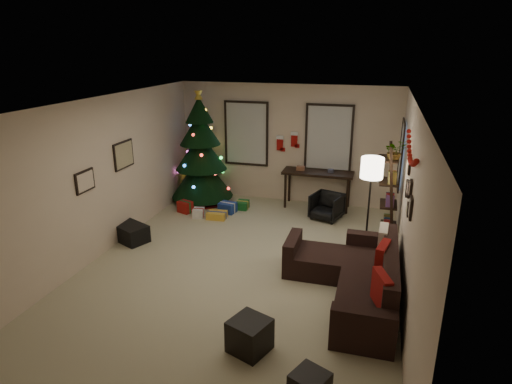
# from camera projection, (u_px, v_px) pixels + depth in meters

# --- Properties ---
(floor) EXTENTS (7.00, 7.00, 0.00)m
(floor) POSITION_uv_depth(u_px,v_px,m) (240.00, 269.00, 7.20)
(floor) COLOR tan
(floor) RESTS_ON ground
(ceiling) EXTENTS (7.00, 7.00, 0.00)m
(ceiling) POSITION_uv_depth(u_px,v_px,m) (238.00, 103.00, 6.33)
(ceiling) COLOR white
(ceiling) RESTS_ON floor
(wall_back) EXTENTS (5.00, 0.00, 5.00)m
(wall_back) POSITION_uv_depth(u_px,v_px,m) (287.00, 144.00, 9.95)
(wall_back) COLOR beige
(wall_back) RESTS_ON floor
(wall_front) EXTENTS (5.00, 0.00, 5.00)m
(wall_front) POSITION_uv_depth(u_px,v_px,m) (107.00, 322.00, 3.58)
(wall_front) COLOR beige
(wall_front) RESTS_ON floor
(wall_left) EXTENTS (0.00, 7.00, 7.00)m
(wall_left) POSITION_uv_depth(u_px,v_px,m) (100.00, 178.00, 7.41)
(wall_left) COLOR beige
(wall_left) RESTS_ON floor
(wall_right) EXTENTS (0.00, 7.00, 7.00)m
(wall_right) POSITION_uv_depth(u_px,v_px,m) (409.00, 207.00, 6.11)
(wall_right) COLOR beige
(wall_right) RESTS_ON floor
(window_back_left) EXTENTS (1.05, 0.06, 1.50)m
(window_back_left) POSITION_uv_depth(u_px,v_px,m) (246.00, 134.00, 10.10)
(window_back_left) COLOR #728CB2
(window_back_left) RESTS_ON wall_back
(window_back_right) EXTENTS (1.05, 0.06, 1.50)m
(window_back_right) POSITION_uv_depth(u_px,v_px,m) (329.00, 138.00, 9.61)
(window_back_right) COLOR #728CB2
(window_back_right) RESTS_ON wall_back
(window_right_wall) EXTENTS (0.06, 0.90, 1.30)m
(window_right_wall) POSITION_uv_depth(u_px,v_px,m) (402.00, 154.00, 8.39)
(window_right_wall) COLOR #728CB2
(window_right_wall) RESTS_ON wall_right
(christmas_tree) EXTENTS (1.43, 1.43, 2.65)m
(christmas_tree) POSITION_uv_depth(u_px,v_px,m) (201.00, 156.00, 9.96)
(christmas_tree) COLOR black
(christmas_tree) RESTS_ON floor
(presents) EXTENTS (1.50, 1.01, 0.28)m
(presents) POSITION_uv_depth(u_px,v_px,m) (210.00, 207.00, 9.60)
(presents) COLOR #14591E
(presents) RESTS_ON floor
(sofa) EXTENTS (1.69, 2.46, 0.82)m
(sofa) POSITION_uv_depth(u_px,v_px,m) (356.00, 278.00, 6.39)
(sofa) COLOR black
(sofa) RESTS_ON floor
(pillow_red_a) EXTENTS (0.26, 0.44, 0.43)m
(pillow_red_a) POSITION_uv_depth(u_px,v_px,m) (381.00, 290.00, 5.37)
(pillow_red_a) COLOR maroon
(pillow_red_a) RESTS_ON sofa
(pillow_red_b) EXTENTS (0.21, 0.45, 0.44)m
(pillow_red_b) POSITION_uv_depth(u_px,v_px,m) (382.00, 258.00, 6.17)
(pillow_red_b) COLOR maroon
(pillow_red_b) RESTS_ON sofa
(pillow_cream) EXTENTS (0.15, 0.45, 0.45)m
(pillow_cream) POSITION_uv_depth(u_px,v_px,m) (383.00, 241.00, 6.74)
(pillow_cream) COLOR beige
(pillow_cream) RESTS_ON sofa
(ottoman_near) EXTENTS (0.56, 0.56, 0.41)m
(ottoman_near) POSITION_uv_depth(u_px,v_px,m) (250.00, 335.00, 5.22)
(ottoman_near) COLOR black
(ottoman_near) RESTS_ON floor
(desk) EXTENTS (1.55, 0.56, 0.84)m
(desk) POSITION_uv_depth(u_px,v_px,m) (318.00, 176.00, 9.69)
(desk) COLOR black
(desk) RESTS_ON floor
(desk_chair) EXTENTS (0.68, 0.65, 0.56)m
(desk_chair) POSITION_uv_depth(u_px,v_px,m) (327.00, 206.00, 9.16)
(desk_chair) COLOR black
(desk_chair) RESTS_ON floor
(bookshelf) EXTENTS (0.30, 0.55, 1.89)m
(bookshelf) POSITION_uv_depth(u_px,v_px,m) (390.00, 198.00, 7.78)
(bookshelf) COLOR black
(bookshelf) RESTS_ON floor
(potted_plant) EXTENTS (0.62, 0.60, 0.53)m
(potted_plant) POSITION_uv_depth(u_px,v_px,m) (395.00, 148.00, 7.46)
(potted_plant) COLOR #4C4C4C
(potted_plant) RESTS_ON bookshelf
(floor_lamp) EXTENTS (0.37, 0.37, 1.76)m
(floor_lamp) POSITION_uv_depth(u_px,v_px,m) (371.00, 174.00, 7.22)
(floor_lamp) COLOR black
(floor_lamp) RESTS_ON floor
(art_map) EXTENTS (0.04, 0.60, 0.50)m
(art_map) POSITION_uv_depth(u_px,v_px,m) (124.00, 155.00, 8.01)
(art_map) COLOR black
(art_map) RESTS_ON wall_left
(art_abstract) EXTENTS (0.04, 0.45, 0.35)m
(art_abstract) POSITION_uv_depth(u_px,v_px,m) (85.00, 181.00, 7.01)
(art_abstract) COLOR black
(art_abstract) RESTS_ON wall_left
(gallery) EXTENTS (0.03, 1.25, 0.54)m
(gallery) POSITION_uv_depth(u_px,v_px,m) (409.00, 193.00, 5.98)
(gallery) COLOR black
(gallery) RESTS_ON wall_right
(garland) EXTENTS (0.08, 1.90, 0.30)m
(garland) POSITION_uv_depth(u_px,v_px,m) (411.00, 151.00, 5.87)
(garland) COLOR #A5140C
(garland) RESTS_ON wall_right
(stocking_left) EXTENTS (0.20, 0.05, 0.36)m
(stocking_left) POSITION_uv_depth(u_px,v_px,m) (280.00, 143.00, 9.95)
(stocking_left) COLOR #990F0C
(stocking_left) RESTS_ON wall_back
(stocking_right) EXTENTS (0.20, 0.05, 0.36)m
(stocking_right) POSITION_uv_depth(u_px,v_px,m) (295.00, 139.00, 9.83)
(stocking_right) COLOR #990F0C
(stocking_right) RESTS_ON wall_back
(storage_bin) EXTENTS (0.76, 0.66, 0.32)m
(storage_bin) POSITION_uv_depth(u_px,v_px,m) (131.00, 233.00, 8.16)
(storage_bin) COLOR black
(storage_bin) RESTS_ON floor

